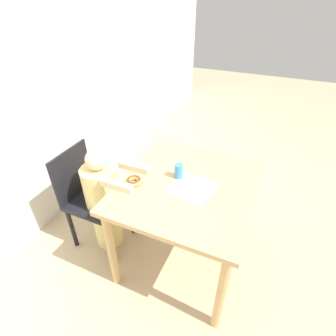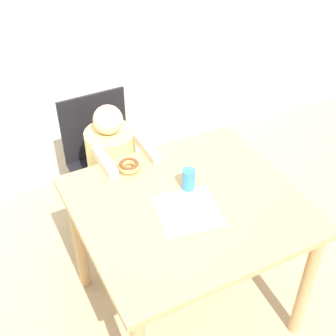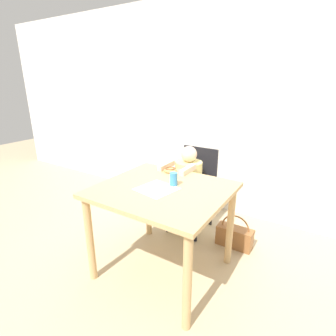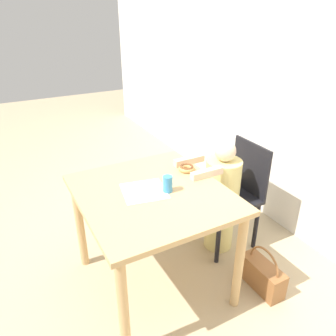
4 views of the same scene
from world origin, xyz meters
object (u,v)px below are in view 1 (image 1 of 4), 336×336
(donut, at_px, (134,181))
(chair, at_px, (92,198))
(cup, at_px, (179,171))
(handbag, at_px, (139,195))
(child_figure, at_px, (104,202))

(donut, bearing_deg, chair, 87.18)
(donut, height_order, cup, cup)
(chair, distance_m, donut, 0.56)
(chair, bearing_deg, donut, -92.82)
(handbag, height_order, cup, cup)
(handbag, bearing_deg, donut, -150.54)
(child_figure, height_order, cup, child_figure)
(child_figure, bearing_deg, donut, -93.97)
(handbag, bearing_deg, chair, 166.34)
(donut, xyz_separation_m, cup, (0.19, -0.26, 0.03))
(child_figure, xyz_separation_m, donut, (-0.02, -0.32, 0.33))
(chair, bearing_deg, cup, -76.51)
(child_figure, relative_size, donut, 8.36)
(child_figure, distance_m, cup, 0.70)
(child_figure, bearing_deg, cup, -73.62)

